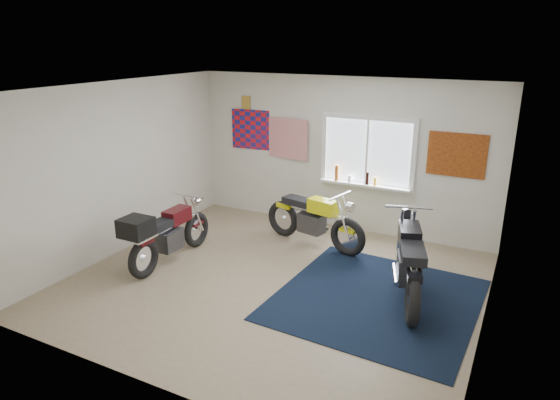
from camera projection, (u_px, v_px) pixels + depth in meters
The scene contains 10 objects.
ground at pixel (274, 282), 7.08m from camera, with size 5.50×5.50×0.00m, color #9E896B.
room_shell at pixel (274, 171), 6.57m from camera, with size 5.50×5.50×5.50m.
navy_rug at pixel (376, 299), 6.62m from camera, with size 2.50×2.60×0.01m, color black.
window_assembly at pixel (367, 157), 8.52m from camera, with size 1.66×0.17×1.26m.
oil_bottles at pixel (352, 176), 8.68m from camera, with size 0.76×0.07×0.28m.
flag_display at pixel (246, 103), 9.33m from camera, with size 1.60×0.10×1.17m.
triumph_poster at pixel (457, 155), 7.85m from camera, with size 0.90×0.03×0.70m, color #A54C14.
yellow_triumph at pixel (314, 220), 8.24m from camera, with size 1.93×0.66×0.98m.
black_chrome_bike at pixel (409, 263), 6.59m from camera, with size 0.87×2.06×1.09m.
maroon_tourer at pixel (165, 234), 7.50m from camera, with size 0.56×1.86×0.95m.
Camera 1 is at (2.98, -5.62, 3.32)m, focal length 32.00 mm.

